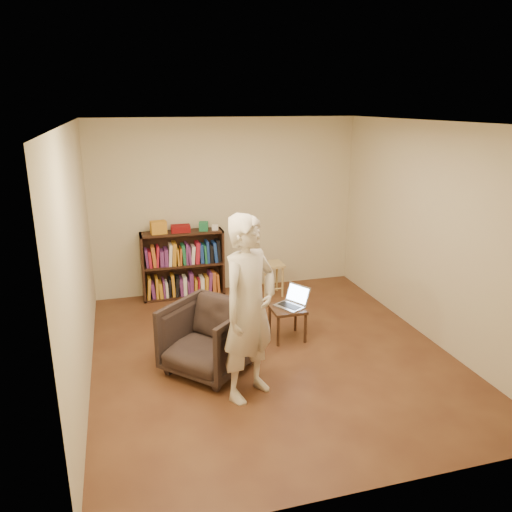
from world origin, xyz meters
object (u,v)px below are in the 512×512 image
object	(u,v)px
person	(249,309)
laptop	(293,301)
bookshelf	(183,268)
armchair	(208,338)
side_table	(287,313)
stool	(271,269)

from	to	relation	value
person	laptop	bearing A→B (deg)	18.94
bookshelf	armchair	distance (m)	2.27
bookshelf	side_table	bearing A→B (deg)	-59.83
armchair	laptop	xyz separation A→B (m)	(1.15, 0.54, 0.08)
armchair	person	bearing A→B (deg)	-14.88
bookshelf	person	distance (m)	2.89
armchair	laptop	bearing A→B (deg)	71.56
stool	armchair	world-z (taller)	armchair
laptop	armchair	bearing A→B (deg)	-94.91
bookshelf	armchair	size ratio (longest dim) A/B	1.44
bookshelf	laptop	world-z (taller)	bookshelf
bookshelf	side_table	world-z (taller)	bookshelf
stool	laptop	xyz separation A→B (m)	(-0.17, -1.41, 0.06)
side_table	bookshelf	bearing A→B (deg)	120.17
bookshelf	stool	bearing A→B (deg)	-13.92
stool	side_table	distance (m)	1.48
side_table	person	size ratio (longest dim) A/B	0.22
bookshelf	laptop	xyz separation A→B (m)	(1.11, -1.73, 0.02)
laptop	side_table	bearing A→B (deg)	-93.73
stool	armchair	xyz separation A→B (m)	(-1.32, -1.95, -0.02)
side_table	laptop	xyz separation A→B (m)	(0.08, 0.04, 0.13)
armchair	side_table	xyz separation A→B (m)	(1.07, 0.50, -0.04)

